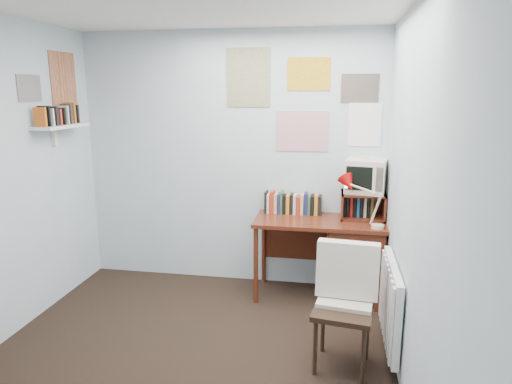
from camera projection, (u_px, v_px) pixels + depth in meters
ground at (176, 379)px, 3.13m from camera, size 3.50×3.50×0.00m
back_wall at (231, 160)px, 4.53m from camera, size 3.00×0.02×2.50m
right_wall at (418, 213)px, 2.60m from camera, size 0.02×3.50×2.50m
desk at (348, 257)px, 4.26m from camera, size 1.20×0.55×0.76m
desk_chair at (343, 311)px, 3.18m from camera, size 0.50×0.48×0.86m
desk_lamp at (379, 206)px, 3.93m from camera, size 0.31×0.28×0.40m
tv_riser at (363, 205)px, 4.24m from camera, size 0.40×0.30×0.25m
crt_tv at (366, 174)px, 4.20m from camera, size 0.40×0.38×0.33m
book_row at (296, 202)px, 4.42m from camera, size 0.60×0.14×0.22m
radiator at (391, 303)px, 3.32m from camera, size 0.09×0.80×0.60m
wall_shelf at (61, 126)px, 4.06m from camera, size 0.20×0.62×0.24m
posters_back at (303, 99)px, 4.28m from camera, size 1.20×0.01×0.90m
posters_left at (47, 82)px, 4.00m from camera, size 0.01×0.70×0.60m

